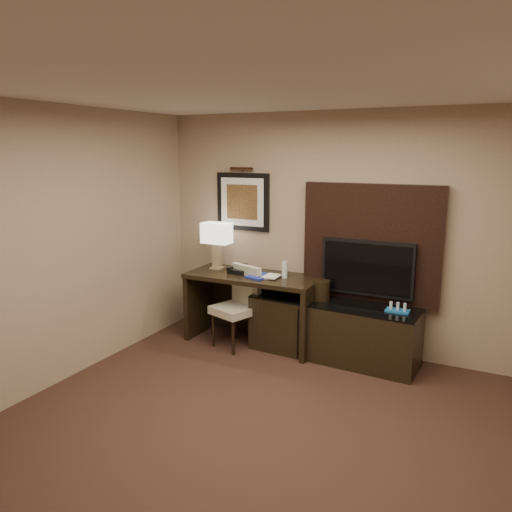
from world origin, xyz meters
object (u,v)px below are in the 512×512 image
Objects in this scene: desk_phone at (239,269)px; water_bottle at (285,270)px; desk at (253,309)px; ice_bucket at (321,290)px; table_lamp at (217,246)px; tv at (367,268)px; minibar_tray at (398,308)px; desk_chair at (234,309)px; credenza at (332,330)px.

desk_phone is 0.58m from water_bottle.
ice_bucket is (0.83, 0.03, 0.33)m from desk.
table_lamp is at bearing 169.97° from desk.
tv reaches higher than desk.
desk reaches higher than minibar_tray.
tv is 1.09× the size of desk_chair.
water_bottle is (0.93, -0.05, -0.19)m from table_lamp.
desk_chair is at bearing -166.19° from ice_bucket.
desk is 2.72× the size of table_lamp.
table_lamp is 0.95m from water_bottle.
minibar_tray is at bearing 25.39° from desk_chair.
tv reaches higher than desk_chair.
ice_bucket is at bearing 33.14° from desk_chair.
tv is at bearing 7.24° from desk.
ice_bucket is at bearing -2.37° from table_lamp.
ice_bucket reaches higher than credenza.
desk_phone is 1.88m from minibar_tray.
ice_bucket is at bearing 7.17° from desk_phone.
table_lamp reaches higher than ice_bucket.
table_lamp is 0.43m from desk_phone.
desk is 6.56× the size of minibar_tray.
desk_phone is (-1.49, -0.18, -0.13)m from tv.
water_bottle is (0.58, 0.03, 0.04)m from desk_phone.
water_bottle is (-0.91, -0.15, -0.09)m from tv.
tv is (0.31, 0.19, 0.70)m from credenza.
ice_bucket is at bearing -1.30° from water_bottle.
ice_bucket is (1.02, 0.02, -0.14)m from desk_phone.
credenza is 3.23× the size of table_lamp.
table_lamp is at bearing 177.63° from ice_bucket.
desk_chair is 0.75m from water_bottle.
water_bottle reaches higher than credenza.
minibar_tray is (2.22, -0.10, -0.44)m from table_lamp.
desk is 0.99m from credenza.
water_bottle reaches higher than minibar_tray.
desk is 0.89m from table_lamp.
desk is at bearing 179.40° from minibar_tray.
water_bottle reaches higher than desk_chair.
desk_chair is 0.49m from desk_phone.
water_bottle is 0.81× the size of minibar_tray.
tv is 1.59m from desk_chair.
desk_chair is at bearing -70.74° from desk_phone.
desk_phone reaches higher than ice_bucket.
desk_phone is at bearing -12.72° from table_lamp.
desk is 1.44m from tv.
minibar_tray is (0.69, -0.02, 0.36)m from credenza.
water_bottle is (0.52, 0.25, 0.48)m from desk_chair.
minibar_tray is (0.85, -0.05, -0.07)m from ice_bucket.
minibar_tray reaches higher than credenza.
credenza is 8.54× the size of desk_phone.
desk_chair reaches higher than minibar_tray.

